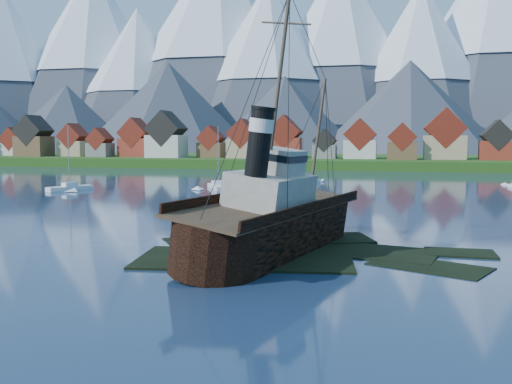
% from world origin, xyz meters
% --- Properties ---
extents(ground, '(1400.00, 1400.00, 0.00)m').
position_xyz_m(ground, '(0.00, 0.00, 0.00)').
color(ground, navy).
rests_on(ground, ground).
extents(shoal, '(31.71, 21.24, 1.14)m').
position_xyz_m(shoal, '(1.78, 2.15, -0.35)').
color(shoal, black).
rests_on(shoal, ground).
extents(shore_bank, '(600.00, 80.00, 3.20)m').
position_xyz_m(shore_bank, '(0.00, 170.00, 0.00)').
color(shore_bank, '#1A4814').
rests_on(shore_bank, ground).
extents(seawall, '(600.00, 2.50, 2.00)m').
position_xyz_m(seawall, '(0.00, 132.00, 0.00)').
color(seawall, '#3F3D38').
rests_on(seawall, ground).
extents(town, '(250.96, 16.69, 17.30)m').
position_xyz_m(town, '(-33.12, 152.18, 8.99)').
color(town, maroon).
rests_on(town, ground).
extents(mountains, '(965.00, 340.00, 205.00)m').
position_xyz_m(mountains, '(-0.79, 481.26, 89.34)').
color(mountains, '#2D333D').
rests_on(mountains, ground).
extents(tugboat_wreck, '(6.82, 29.39, 23.29)m').
position_xyz_m(tugboat_wreck, '(-1.52, 2.95, 2.93)').
color(tugboat_wreck, black).
rests_on(tugboat_wreck, ground).
extents(sailboat_a, '(7.44, 10.74, 13.12)m').
position_xyz_m(sailboat_a, '(-25.09, 61.89, 0.29)').
color(sailboat_a, white).
rests_on(sailboat_a, ground).
extents(sailboat_b, '(6.52, 8.98, 13.15)m').
position_xyz_m(sailboat_b, '(-52.53, 51.97, 0.31)').
color(sailboat_b, white).
rests_on(sailboat_b, ground).
extents(sailboat_c, '(9.05, 6.19, 11.64)m').
position_xyz_m(sailboat_c, '(-11.41, 83.55, 0.26)').
color(sailboat_c, white).
rests_on(sailboat_c, ground).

